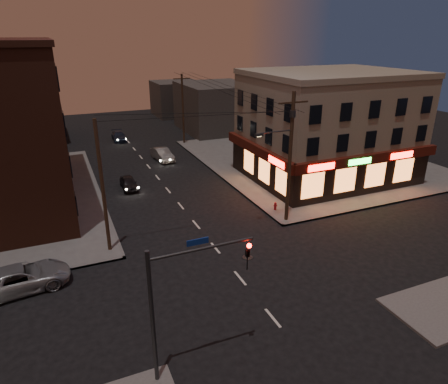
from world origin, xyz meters
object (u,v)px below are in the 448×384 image
sedan_near (129,183)px  fire_hydrant (275,206)px  sedan_mid (162,154)px  sedan_far (119,136)px  suv_cross (21,278)px

sedan_near → fire_hydrant: sedan_near is taller
sedan_mid → sedan_far: (-3.12, 11.44, -0.11)m
sedan_near → sedan_mid: sedan_mid is taller
sedan_mid → fire_hydrant: size_ratio=6.33×
suv_cross → sedan_mid: suv_cross is taller
suv_cross → sedan_far: size_ratio=1.28×
sedan_near → sedan_far: bearing=83.6°
sedan_mid → fire_hydrant: bearing=-81.3°
sedan_mid → sedan_far: bearing=98.8°
sedan_mid → sedan_far: sedan_mid is taller
suv_cross → sedan_near: size_ratio=1.56×
suv_cross → fire_hydrant: size_ratio=7.85×
suv_cross → sedan_mid: 25.94m
suv_cross → sedan_near: bearing=-39.5°
sedan_near → fire_hydrant: size_ratio=5.03×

